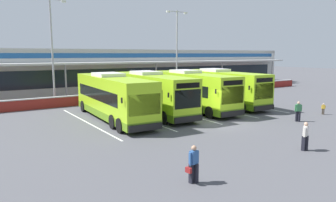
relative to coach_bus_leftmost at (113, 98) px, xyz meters
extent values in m
plane|color=#4C4C51|center=(6.16, -5.99, -1.79)|extent=(200.00, 200.00, 0.00)
cube|color=silver|center=(6.16, 21.01, 0.96)|extent=(70.00, 10.00, 5.50)
cube|color=#19232D|center=(6.16, 15.99, 0.51)|extent=(66.00, 0.08, 2.20)
cube|color=navy|center=(6.16, 15.98, 3.36)|extent=(68.00, 0.08, 0.60)
cube|color=beige|center=(6.16, 14.51, 2.41)|extent=(67.00, 3.00, 0.24)
cube|color=gray|center=(6.16, 21.01, 3.96)|extent=(70.00, 10.00, 0.50)
cylinder|color=#999999|center=(-0.04, 13.31, 0.31)|extent=(0.20, 0.20, 4.20)
cylinder|color=#999999|center=(12.36, 13.31, 0.31)|extent=(0.20, 0.20, 4.20)
cylinder|color=#999999|center=(24.76, 13.31, 0.31)|extent=(0.20, 0.20, 4.20)
cylinder|color=#999999|center=(37.16, 13.31, 0.31)|extent=(0.20, 0.20, 4.20)
cube|color=maroon|center=(6.16, 8.51, -1.29)|extent=(60.00, 0.36, 1.00)
cube|color=#B2B2B2|center=(6.16, 8.51, -0.74)|extent=(60.00, 0.40, 0.10)
cube|color=#9ED11E|center=(0.00, -0.04, 0.12)|extent=(3.26, 12.13, 3.19)
cube|color=#598419|center=(0.00, -0.04, -1.19)|extent=(3.28, 12.15, 0.56)
cube|color=black|center=(0.02, 0.36, 0.36)|extent=(3.14, 9.74, 0.96)
cube|color=black|center=(-0.35, -5.98, 0.26)|extent=(2.31, 0.24, 1.40)
cube|color=black|center=(-0.36, -5.99, 1.26)|extent=(2.05, 0.20, 0.40)
cube|color=silver|center=(0.06, 0.96, 1.85)|extent=(2.21, 2.92, 0.28)
cube|color=black|center=(-0.36, -6.09, -1.24)|extent=(2.46, 0.30, 0.44)
cube|color=black|center=(1.12, -5.71, 0.61)|extent=(0.09, 0.12, 0.36)
cube|color=black|center=(-1.79, -5.54, 0.61)|extent=(0.09, 0.12, 0.36)
cylinder|color=black|center=(1.46, 4.48, -1.27)|extent=(0.38, 1.06, 1.04)
cylinder|color=black|center=(-0.92, 4.62, -1.27)|extent=(0.38, 1.06, 1.04)
cylinder|color=black|center=(1.00, -3.30, -1.27)|extent=(0.38, 1.06, 1.04)
cylinder|color=black|center=(-1.38, -3.16, -1.27)|extent=(0.38, 1.06, 1.04)
cylinder|color=black|center=(0.92, -4.70, -1.27)|extent=(0.38, 1.06, 1.04)
cylinder|color=black|center=(-1.47, -4.56, -1.27)|extent=(0.38, 1.06, 1.04)
cube|color=#9ED11E|center=(3.95, 0.49, 0.12)|extent=(3.26, 12.13, 3.19)
cube|color=#598419|center=(3.95, 0.49, -1.19)|extent=(3.28, 12.15, 0.56)
cube|color=black|center=(3.97, 0.89, 0.36)|extent=(3.14, 9.74, 0.96)
cube|color=black|center=(3.59, -5.45, 0.26)|extent=(2.31, 0.24, 1.40)
cube|color=black|center=(3.59, -5.46, 1.26)|extent=(2.05, 0.20, 0.40)
cube|color=silver|center=(4.01, 1.49, 1.85)|extent=(2.21, 2.92, 0.28)
cube|color=black|center=(3.59, -5.56, -1.24)|extent=(2.46, 0.30, 0.44)
cube|color=black|center=(5.07, -5.18, 0.61)|extent=(0.09, 0.12, 0.36)
cube|color=black|center=(2.16, -5.01, 0.61)|extent=(0.09, 0.12, 0.36)
cylinder|color=black|center=(5.41, 5.01, -1.27)|extent=(0.38, 1.06, 1.04)
cylinder|color=black|center=(3.03, 5.16, -1.27)|extent=(0.38, 1.06, 1.04)
cylinder|color=black|center=(4.95, -2.77, -1.27)|extent=(0.38, 1.06, 1.04)
cylinder|color=black|center=(2.56, -2.63, -1.27)|extent=(0.38, 1.06, 1.04)
cylinder|color=black|center=(4.87, -4.17, -1.27)|extent=(0.38, 1.06, 1.04)
cylinder|color=black|center=(2.48, -4.03, -1.27)|extent=(0.38, 1.06, 1.04)
cube|color=#9ED11E|center=(8.31, 0.25, 0.12)|extent=(3.26, 12.13, 3.19)
cube|color=#598419|center=(8.31, 0.25, -1.19)|extent=(3.28, 12.15, 0.56)
cube|color=black|center=(8.33, 0.65, 0.36)|extent=(3.14, 9.74, 0.96)
cube|color=black|center=(7.95, -5.69, 0.26)|extent=(2.31, 0.24, 1.40)
cube|color=black|center=(7.95, -5.70, 1.26)|extent=(2.05, 0.20, 0.40)
cube|color=silver|center=(8.36, 1.25, 1.85)|extent=(2.21, 2.92, 0.28)
cube|color=black|center=(7.95, -5.80, -1.24)|extent=(2.46, 0.30, 0.44)
cube|color=black|center=(9.43, -5.42, 0.61)|extent=(0.09, 0.12, 0.36)
cube|color=black|center=(6.52, -5.25, 0.61)|extent=(0.09, 0.12, 0.36)
cylinder|color=black|center=(9.77, 4.77, -1.27)|extent=(0.38, 1.06, 1.04)
cylinder|color=black|center=(7.38, 4.91, -1.27)|extent=(0.38, 1.06, 1.04)
cylinder|color=black|center=(9.31, -3.01, -1.27)|extent=(0.38, 1.06, 1.04)
cylinder|color=black|center=(6.92, -2.87, -1.27)|extent=(0.38, 1.06, 1.04)
cylinder|color=black|center=(9.23, -4.41, -1.27)|extent=(0.38, 1.06, 1.04)
cylinder|color=black|center=(6.84, -4.27, -1.27)|extent=(0.38, 1.06, 1.04)
cube|color=#9ED11E|center=(12.59, 0.63, 0.12)|extent=(3.26, 12.13, 3.19)
cube|color=#598419|center=(12.59, 0.63, -1.19)|extent=(3.28, 12.15, 0.56)
cube|color=black|center=(12.61, 1.03, 0.36)|extent=(3.14, 9.74, 0.96)
cube|color=black|center=(12.24, -5.31, 0.26)|extent=(2.31, 0.24, 1.40)
cube|color=black|center=(12.24, -5.32, 1.26)|extent=(2.05, 0.20, 0.40)
cube|color=silver|center=(12.65, 1.63, 1.85)|extent=(2.21, 2.92, 0.28)
cube|color=black|center=(12.23, -5.42, -1.24)|extent=(2.46, 0.30, 0.44)
cube|color=black|center=(13.71, -5.05, 0.61)|extent=(0.09, 0.12, 0.36)
cube|color=black|center=(10.80, -4.88, 0.61)|extent=(0.09, 0.12, 0.36)
cylinder|color=black|center=(14.05, 5.15, -1.27)|extent=(0.38, 1.06, 1.04)
cylinder|color=black|center=(11.67, 5.29, -1.27)|extent=(0.38, 1.06, 1.04)
cylinder|color=black|center=(13.59, -2.64, -1.27)|extent=(0.38, 1.06, 1.04)
cylinder|color=black|center=(11.21, -2.50, -1.27)|extent=(0.38, 1.06, 1.04)
cylinder|color=black|center=(13.51, -4.03, -1.27)|extent=(0.38, 1.06, 1.04)
cylinder|color=black|center=(11.12, -3.89, -1.27)|extent=(0.38, 1.06, 1.04)
cube|color=silver|center=(-2.24, 0.01, -1.78)|extent=(0.14, 13.00, 0.01)
cube|color=silver|center=(1.96, 0.01, -1.78)|extent=(0.14, 13.00, 0.01)
cube|color=silver|center=(6.16, 0.01, -1.78)|extent=(0.14, 13.00, 0.01)
cube|color=silver|center=(10.36, 0.01, -1.78)|extent=(0.14, 13.00, 0.01)
cube|color=silver|center=(14.56, 0.01, -1.78)|extent=(0.14, 13.00, 0.01)
cube|color=black|center=(-2.59, -13.84, -1.37)|extent=(0.17, 0.20, 0.84)
cube|color=black|center=(-2.41, -13.93, -1.37)|extent=(0.17, 0.20, 0.84)
cube|color=#2D5693|center=(-2.50, -13.89, -0.67)|extent=(0.37, 0.27, 0.56)
cube|color=#2D5693|center=(-2.72, -13.93, -0.69)|extent=(0.11, 0.11, 0.54)
cube|color=#2D5693|center=(-2.29, -13.85, -0.69)|extent=(0.11, 0.11, 0.54)
sphere|color=tan|center=(-2.50, -13.89, -0.28)|extent=(0.22, 0.22, 0.22)
cube|color=maroon|center=(-2.79, -13.92, -1.16)|extent=(0.17, 0.30, 0.22)
cylinder|color=maroon|center=(-2.79, -13.92, -0.98)|extent=(0.02, 0.02, 0.16)
cube|color=black|center=(5.32, -13.81, -1.37)|extent=(0.19, 0.22, 0.84)
cube|color=black|center=(5.51, -13.87, -1.37)|extent=(0.19, 0.22, 0.84)
cube|color=silver|center=(5.41, -13.84, -0.67)|extent=(0.39, 0.32, 0.56)
cube|color=silver|center=(5.21, -13.91, -0.69)|extent=(0.12, 0.12, 0.54)
cube|color=silver|center=(5.62, -13.77, -0.69)|extent=(0.12, 0.12, 0.54)
sphere|color=tan|center=(5.41, -13.84, -0.28)|extent=(0.22, 0.22, 0.22)
cube|color=#4C4238|center=(16.39, -8.48, -1.53)|extent=(0.14, 0.14, 0.52)
cube|color=#4C4238|center=(16.40, -8.60, -1.53)|extent=(0.14, 0.14, 0.52)
cube|color=gold|center=(16.39, -8.54, -1.09)|extent=(0.24, 0.25, 0.35)
cube|color=gold|center=(16.30, -8.44, -1.11)|extent=(0.08, 0.08, 0.33)
cube|color=gold|center=(16.48, -8.64, -1.11)|extent=(0.08, 0.08, 0.33)
sphere|color=#DBB293|center=(16.39, -8.54, -0.85)|extent=(0.14, 0.14, 0.14)
cube|color=black|center=(11.84, -8.97, -1.37)|extent=(0.22, 0.23, 0.84)
cube|color=black|center=(11.90, -9.16, -1.37)|extent=(0.22, 0.23, 0.84)
cube|color=#387F4C|center=(11.87, -9.06, -0.67)|extent=(0.40, 0.37, 0.56)
cube|color=#387F4C|center=(11.69, -8.94, -0.69)|extent=(0.13, 0.13, 0.54)
cube|color=#387F4C|center=(12.05, -9.19, -0.69)|extent=(0.13, 0.13, 0.54)
sphere|color=tan|center=(11.87, -9.06, -0.28)|extent=(0.22, 0.22, 0.22)
cylinder|color=#9E9EA3|center=(-2.12, 10.26, 3.71)|extent=(0.20, 0.20, 11.00)
cube|color=silver|center=(-0.72, 10.26, 8.96)|extent=(0.44, 0.28, 0.20)
cylinder|color=#9E9EA3|center=(14.05, 10.76, 3.71)|extent=(0.20, 0.20, 11.00)
cylinder|color=#9E9EA3|center=(14.05, 10.76, 9.06)|extent=(2.80, 0.10, 0.10)
cube|color=silver|center=(12.65, 10.76, 8.96)|extent=(0.44, 0.28, 0.20)
cube|color=silver|center=(15.45, 10.76, 8.96)|extent=(0.44, 0.28, 0.20)
camera|label=1|loc=(-10.24, -23.58, 3.54)|focal=33.32mm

